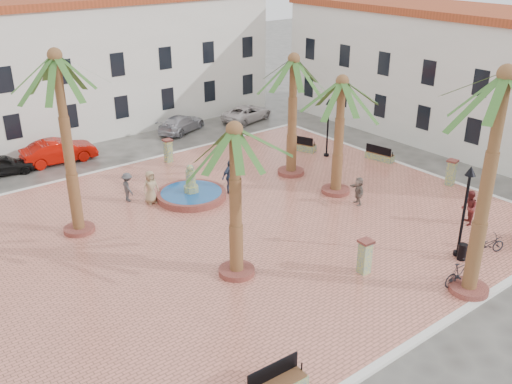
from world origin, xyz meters
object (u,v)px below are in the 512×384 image
fountain (191,194)px  car_white (247,113)px  palm_nw (58,75)px  palm_ne (293,74)px  car_red (59,151)px  bench_e (380,156)px  bicycle_b (460,273)px  litter_bin (462,252)px  palm_s (502,100)px  lamppost_s (467,196)px  cyclist_b (469,208)px  car_black (3,165)px  palm_e (341,96)px  palm_sw (235,149)px  pedestrian_fountain_a (151,187)px  bench_ne (301,146)px  bollard_e (451,172)px  bollard_se (365,256)px  bicycle_a (488,245)px  pedestrian_fountain_b (230,177)px  bollard_n (168,150)px  pedestrian_east (358,191)px  lamppost_e (328,118)px  car_silver (181,124)px

fountain → car_white: 15.31m
palm_nw → palm_ne: palm_nw is taller
car_red → bench_e: bearing=-124.0°
bicycle_b → palm_ne: bearing=-4.8°
litter_bin → bicycle_b: bearing=-149.2°
palm_s → lamppost_s: 5.74m
fountain → car_red: bearing=108.8°
bench_e → cyclist_b: (-3.56, -8.63, 0.60)m
car_black → palm_e: bearing=-126.2°
palm_sw → pedestrian_fountain_a: (0.62, 8.49, -4.63)m
fountain → bench_ne: (9.93, 2.03, 0.03)m
palm_s → bollard_e: bearing=38.2°
lamppost_s → bollard_se: (-4.39, 1.60, -2.09)m
palm_ne → bicycle_a: 13.80m
palm_ne → car_black: bearing=140.9°
palm_sw → pedestrian_fountain_b: bearing=56.0°
bench_ne → car_black: (-16.81, 8.24, 0.17)m
pedestrian_fountain_a → car_white: 16.42m
litter_bin → bicycle_a: (1.37, -0.39, 0.05)m
palm_ne → car_red: (-10.08, 10.85, -5.41)m
bench_e → car_red: 20.43m
fountain → bollard_n: fountain is taller
palm_sw → bicycle_a: (9.82, -5.59, -5.10)m
palm_sw → car_black: palm_sw is taller
palm_e → bollard_n: 12.01m
lamppost_s → pedestrian_east: (0.52, 6.44, -2.12)m
palm_e → bench_ne: size_ratio=3.23×
lamppost_e → pedestrian_fountain_a: lamppost_e is taller
bench_e → bicycle_b: (-8.61, -11.55, 0.25)m
lamppost_e → car_black: (-17.33, 10.09, -2.13)m
palm_e → bollard_se: palm_e is taller
palm_ne → bench_ne: palm_ne is taller
palm_sw → bollard_e: bearing=0.3°
pedestrian_fountain_a → car_black: 10.67m
pedestrian_east → palm_s: bearing=6.1°
bollard_se → bollard_n: bearing=89.2°
bicycle_a → car_black: size_ratio=0.46×
car_white → bollard_n: bearing=101.8°
bench_ne → car_red: car_red is taller
palm_nw → palm_ne: 13.07m
car_silver → car_red: bearing=70.3°
pedestrian_east → car_red: (-10.01, 16.29, -0.15)m
bollard_n → bicycle_b: 19.72m
lamppost_e → pedestrian_fountain_b: (-8.36, -0.90, -1.62)m
bollard_n → bicycle_a: (5.33, -18.91, -0.34)m
palm_sw → car_white: (14.17, 17.75, -5.07)m
bicycle_b → car_white: car_white is taller
car_silver → pedestrian_fountain_a: bearing=117.7°
lamppost_s → palm_s: bearing=-137.8°
palm_nw → bicycle_a: (13.53, -13.34, -7.12)m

